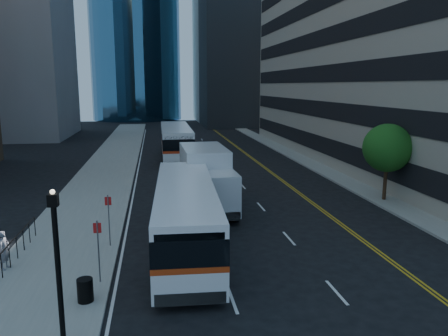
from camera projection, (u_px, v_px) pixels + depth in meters
name	position (u px, v px, depth m)	size (l,w,h in m)	color
ground	(291.00, 254.00, 20.30)	(160.00, 160.00, 0.00)	black
sidewalk_west	(111.00, 164.00, 42.94)	(5.00, 90.00, 0.15)	gray
sidewalk_east	(301.00, 159.00, 45.92)	(2.00, 90.00, 0.15)	gray
street_tree	(387.00, 148.00, 28.76)	(3.20, 3.20, 5.10)	#332114
lamp_post	(58.00, 261.00, 12.59)	(0.28, 0.28, 4.56)	black
bus_front	(186.00, 214.00, 20.55)	(3.22, 12.37, 3.16)	white
bus_rear	(176.00, 141.00, 46.03)	(3.06, 13.46, 3.47)	white
box_truck	(206.00, 178.00, 27.48)	(2.96, 7.97, 3.78)	silver
trash_can	(85.00, 290.00, 15.44)	(0.56, 0.56, 0.84)	black
pedestrian	(4.00, 250.00, 18.12)	(0.60, 0.39, 1.65)	slate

